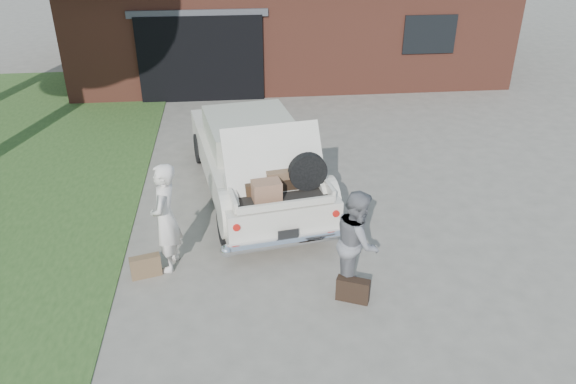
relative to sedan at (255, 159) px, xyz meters
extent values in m
plane|color=gray|center=(0.39, -2.67, -0.69)|extent=(90.00, 90.00, 0.00)
cube|color=brown|center=(1.39, 8.83, 0.81)|extent=(12.00, 7.00, 3.00)
cube|color=black|center=(-1.11, 5.38, 0.41)|extent=(3.20, 0.30, 2.20)
cube|color=#4C4C51|center=(-1.11, 5.31, 1.56)|extent=(3.50, 0.12, 0.18)
cube|color=black|center=(4.89, 5.31, 0.91)|extent=(1.40, 0.08, 1.00)
cube|color=beige|center=(-0.01, 0.04, -0.12)|extent=(2.45, 4.80, 0.59)
cube|color=#B1B19C|center=(-0.05, 0.31, 0.41)|extent=(1.79, 2.05, 0.48)
cube|color=black|center=(-0.19, 1.17, 0.39)|extent=(1.41, 0.30, 0.40)
cube|color=black|center=(0.09, -0.55, 0.39)|extent=(1.41, 0.30, 0.40)
cylinder|color=black|center=(-0.55, -1.62, -0.39)|extent=(0.30, 0.63, 0.60)
cylinder|color=black|center=(1.04, -1.36, -0.39)|extent=(0.30, 0.63, 0.60)
cylinder|color=black|center=(-1.05, 1.45, -0.39)|extent=(0.30, 0.63, 0.60)
cylinder|color=black|center=(0.54, 1.71, -0.39)|extent=(0.30, 0.63, 0.60)
cylinder|color=silver|center=(0.37, -2.26, -0.33)|extent=(1.88, 0.47, 0.16)
cylinder|color=#A5140F|center=(-0.38, -2.32, 0.02)|extent=(0.12, 0.11, 0.11)
cylinder|color=#A5140F|center=(1.10, -2.08, 0.02)|extent=(0.12, 0.11, 0.11)
cube|color=black|center=(0.37, -2.28, -0.19)|extent=(0.31, 0.07, 0.16)
cube|color=black|center=(0.27, -1.67, 0.20)|extent=(1.56, 1.22, 0.04)
cube|color=beige|center=(-0.45, -1.79, 0.29)|extent=(0.22, 1.00, 0.16)
cube|color=beige|center=(0.99, -1.56, 0.29)|extent=(0.22, 1.00, 0.16)
cube|color=beige|center=(0.35, -2.17, 0.25)|extent=(1.45, 0.29, 0.11)
cube|color=beige|center=(0.24, -1.45, 0.66)|extent=(1.61, 0.82, 0.92)
cube|color=#422D1C|center=(0.03, -1.60, 0.30)|extent=(0.60, 0.44, 0.18)
cube|color=#9A6A4E|center=(0.09, -1.90, 0.36)|extent=(0.46, 0.34, 0.29)
cube|color=black|center=(0.31, -1.53, 0.31)|extent=(0.66, 0.49, 0.19)
cube|color=brown|center=(0.31, -1.56, 0.45)|extent=(0.45, 0.33, 0.14)
cylinder|color=black|center=(0.73, -1.65, 0.51)|extent=(0.61, 0.24, 0.59)
imported|color=silver|center=(-1.38, -2.18, 0.14)|extent=(0.48, 0.66, 1.67)
imported|color=slate|center=(1.24, -2.95, 0.07)|extent=(0.67, 0.81, 1.53)
cube|color=brown|center=(-1.71, -2.39, -0.52)|extent=(0.45, 0.25, 0.34)
cube|color=black|center=(1.16, -3.24, -0.52)|extent=(0.47, 0.31, 0.35)
camera|label=1|loc=(-0.34, -9.18, 4.27)|focal=35.00mm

